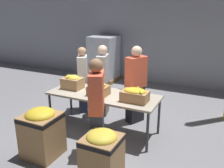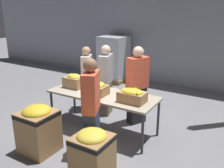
{
  "view_description": "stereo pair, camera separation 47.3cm",
  "coord_description": "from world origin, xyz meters",
  "px_view_note": "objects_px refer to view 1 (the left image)",
  "views": [
    {
      "loc": [
        2.18,
        -4.17,
        2.54
      ],
      "look_at": [
        0.1,
        0.21,
        0.98
      ],
      "focal_mm": 40.0,
      "sensor_mm": 36.0,
      "label": 1
    },
    {
      "loc": [
        2.6,
        -3.94,
        2.54
      ],
      "look_at": [
        0.1,
        0.21,
        0.98
      ],
      "focal_mm": 40.0,
      "sensor_mm": 36.0,
      "label": 2
    }
  ],
  "objects_px": {
    "volunteer_3": "(136,85)",
    "pallet_stack_0": "(104,59)",
    "donation_bin_1": "(102,151)",
    "banana_box_2": "(135,95)",
    "banana_box_1": "(98,89)",
    "donation_bin_0": "(42,131)",
    "volunteer_0": "(103,81)",
    "volunteer_1": "(83,80)",
    "volunteer_2": "(97,109)",
    "banana_box_0": "(73,82)",
    "sorting_table": "(103,97)"
  },
  "relations": [
    {
      "from": "banana_box_1",
      "to": "volunteer_2",
      "type": "distance_m",
      "value": 0.79
    },
    {
      "from": "banana_box_0",
      "to": "volunteer_2",
      "type": "bearing_deg",
      "value": -38.39
    },
    {
      "from": "banana_box_0",
      "to": "volunteer_2",
      "type": "distance_m",
      "value": 1.33
    },
    {
      "from": "volunteer_0",
      "to": "pallet_stack_0",
      "type": "xyz_separation_m",
      "value": [
        -1.26,
        2.48,
        -0.08
      ]
    },
    {
      "from": "donation_bin_1",
      "to": "pallet_stack_0",
      "type": "xyz_separation_m",
      "value": [
        -2.28,
        4.48,
        0.36
      ]
    },
    {
      "from": "volunteer_0",
      "to": "donation_bin_0",
      "type": "xyz_separation_m",
      "value": [
        -0.15,
        -2.0,
        -0.36
      ]
    },
    {
      "from": "sorting_table",
      "to": "volunteer_1",
      "type": "distance_m",
      "value": 1.2
    },
    {
      "from": "volunteer_0",
      "to": "volunteer_2",
      "type": "height_order",
      "value": "volunteer_2"
    },
    {
      "from": "volunteer_2",
      "to": "banana_box_0",
      "type": "bearing_deg",
      "value": 27.8
    },
    {
      "from": "banana_box_1",
      "to": "volunteer_3",
      "type": "xyz_separation_m",
      "value": [
        0.49,
        0.8,
        -0.1
      ]
    },
    {
      "from": "volunteer_0",
      "to": "volunteer_2",
      "type": "relative_size",
      "value": 0.97
    },
    {
      "from": "banana_box_0",
      "to": "banana_box_1",
      "type": "xyz_separation_m",
      "value": [
        0.69,
        -0.12,
        -0.02
      ]
    },
    {
      "from": "volunteer_1",
      "to": "sorting_table",
      "type": "bearing_deg",
      "value": 23.89
    },
    {
      "from": "banana_box_1",
      "to": "volunteer_3",
      "type": "height_order",
      "value": "volunteer_3"
    },
    {
      "from": "volunteer_2",
      "to": "donation_bin_1",
      "type": "xyz_separation_m",
      "value": [
        0.33,
        -0.45,
        -0.46
      ]
    },
    {
      "from": "banana_box_0",
      "to": "banana_box_2",
      "type": "distance_m",
      "value": 1.46
    },
    {
      "from": "donation_bin_1",
      "to": "pallet_stack_0",
      "type": "bearing_deg",
      "value": 116.93
    },
    {
      "from": "volunteer_0",
      "to": "sorting_table",
      "type": "bearing_deg",
      "value": 13.38
    },
    {
      "from": "banana_box_0",
      "to": "banana_box_2",
      "type": "bearing_deg",
      "value": -4.83
    },
    {
      "from": "volunteer_3",
      "to": "donation_bin_1",
      "type": "height_order",
      "value": "volunteer_3"
    },
    {
      "from": "banana_box_1",
      "to": "pallet_stack_0",
      "type": "bearing_deg",
      "value": 115.68
    },
    {
      "from": "volunteer_0",
      "to": "donation_bin_0",
      "type": "height_order",
      "value": "volunteer_0"
    },
    {
      "from": "volunteer_1",
      "to": "donation_bin_1",
      "type": "bearing_deg",
      "value": 10.3
    },
    {
      "from": "sorting_table",
      "to": "volunteer_2",
      "type": "xyz_separation_m",
      "value": [
        0.29,
        -0.79,
        0.09
      ]
    },
    {
      "from": "volunteer_3",
      "to": "pallet_stack_0",
      "type": "relative_size",
      "value": 1.12
    },
    {
      "from": "banana_box_2",
      "to": "volunteer_1",
      "type": "relative_size",
      "value": 0.31
    },
    {
      "from": "banana_box_0",
      "to": "volunteer_1",
      "type": "distance_m",
      "value": 0.76
    },
    {
      "from": "volunteer_0",
      "to": "donation_bin_1",
      "type": "distance_m",
      "value": 2.29
    },
    {
      "from": "volunteer_2",
      "to": "volunteer_3",
      "type": "relative_size",
      "value": 1.0
    },
    {
      "from": "banana_box_0",
      "to": "donation_bin_1",
      "type": "xyz_separation_m",
      "value": [
        1.37,
        -1.27,
        -0.58
      ]
    },
    {
      "from": "banana_box_0",
      "to": "volunteer_0",
      "type": "bearing_deg",
      "value": 64.65
    },
    {
      "from": "volunteer_0",
      "to": "pallet_stack_0",
      "type": "height_order",
      "value": "volunteer_0"
    },
    {
      "from": "volunteer_3",
      "to": "sorting_table",
      "type": "bearing_deg",
      "value": -4.95
    },
    {
      "from": "volunteer_0",
      "to": "banana_box_0",
      "type": "bearing_deg",
      "value": -39.92
    },
    {
      "from": "volunteer_0",
      "to": "volunteer_1",
      "type": "xyz_separation_m",
      "value": [
        -0.54,
        -0.02,
        -0.04
      ]
    },
    {
      "from": "banana_box_2",
      "to": "donation_bin_1",
      "type": "xyz_separation_m",
      "value": [
        -0.09,
        -1.15,
        -0.56
      ]
    },
    {
      "from": "banana_box_1",
      "to": "banana_box_2",
      "type": "height_order",
      "value": "banana_box_1"
    },
    {
      "from": "banana_box_1",
      "to": "donation_bin_0",
      "type": "distance_m",
      "value": 1.34
    },
    {
      "from": "volunteer_1",
      "to": "banana_box_2",
      "type": "bearing_deg",
      "value": 35.31
    },
    {
      "from": "banana_box_0",
      "to": "banana_box_1",
      "type": "distance_m",
      "value": 0.7
    },
    {
      "from": "volunteer_3",
      "to": "volunteer_1",
      "type": "bearing_deg",
      "value": -65.29
    },
    {
      "from": "sorting_table",
      "to": "banana_box_2",
      "type": "xyz_separation_m",
      "value": [
        0.71,
        -0.09,
        0.19
      ]
    },
    {
      "from": "volunteer_2",
      "to": "donation_bin_1",
      "type": "relative_size",
      "value": 2.34
    },
    {
      "from": "volunteer_1",
      "to": "volunteer_2",
      "type": "height_order",
      "value": "volunteer_2"
    },
    {
      "from": "volunteer_1",
      "to": "pallet_stack_0",
      "type": "bearing_deg",
      "value": 168.2
    },
    {
      "from": "sorting_table",
      "to": "volunteer_1",
      "type": "bearing_deg",
      "value": 141.74
    },
    {
      "from": "banana_box_2",
      "to": "pallet_stack_0",
      "type": "relative_size",
      "value": 0.32
    },
    {
      "from": "banana_box_1",
      "to": "donation_bin_0",
      "type": "relative_size",
      "value": 0.45
    },
    {
      "from": "volunteer_2",
      "to": "donation_bin_1",
      "type": "height_order",
      "value": "volunteer_2"
    },
    {
      "from": "banana_box_2",
      "to": "volunteer_3",
      "type": "relative_size",
      "value": 0.29
    }
  ]
}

